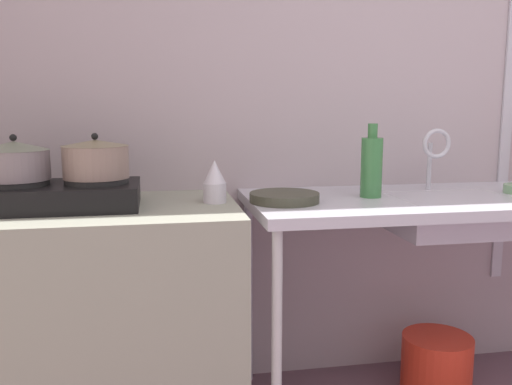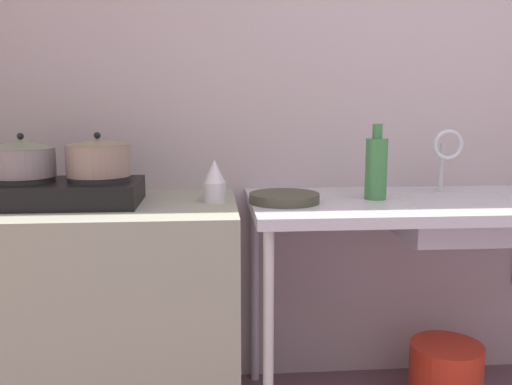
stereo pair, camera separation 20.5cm
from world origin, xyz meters
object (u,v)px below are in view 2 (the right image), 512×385
(stove, at_px, (62,191))
(frying_pan, at_px, (284,198))
(faucet, at_px, (447,150))
(bucket_on_floor, at_px, (446,374))
(sink_basin, at_px, (461,219))
(pot_on_left_burner, at_px, (22,158))
(percolator, at_px, (215,181))
(bottle_by_sink, at_px, (376,167))
(pot_on_right_burner, at_px, (98,157))

(stove, distance_m, frying_pan, 0.81)
(faucet, xyz_separation_m, bucket_on_floor, (0.00, -0.10, -0.91))
(stove, xyz_separation_m, bucket_on_floor, (1.49, 0.02, -0.78))
(sink_basin, bearing_deg, pot_on_left_burner, 178.92)
(pot_on_left_burner, relative_size, sink_basin, 0.51)
(percolator, bearing_deg, frying_pan, -7.87)
(percolator, distance_m, frying_pan, 0.26)
(pot_on_left_burner, height_order, bottle_by_sink, bottle_by_sink)
(pot_on_left_burner, bearing_deg, faucet, 4.27)
(percolator, height_order, faucet, faucet)
(bucket_on_floor, bearing_deg, pot_on_right_burner, -179.11)
(pot_on_left_burner, bearing_deg, bucket_on_floor, 0.74)
(pot_on_right_burner, xyz_separation_m, bottle_by_sink, (1.03, 0.02, -0.05))
(percolator, xyz_separation_m, bucket_on_floor, (0.93, 0.01, -0.81))
(stove, height_order, percolator, percolator)
(stove, height_order, faucet, faucet)
(stove, height_order, frying_pan, stove)
(sink_basin, relative_size, bottle_by_sink, 1.60)
(sink_basin, distance_m, faucet, 0.29)
(pot_on_right_burner, distance_m, faucet, 1.35)
(pot_on_left_burner, xyz_separation_m, frying_pan, (0.94, -0.03, -0.15))
(faucet, relative_size, bucket_on_floor, 0.89)
(pot_on_right_burner, bearing_deg, bucket_on_floor, 0.89)
(faucet, distance_m, bucket_on_floor, 0.91)
(pot_on_left_burner, height_order, faucet, faucet)
(percolator, distance_m, bottle_by_sink, 0.62)
(sink_basin, distance_m, bottle_by_sink, 0.38)
(stove, xyz_separation_m, bottle_by_sink, (1.16, 0.02, 0.07))
(percolator, bearing_deg, pot_on_right_burner, -178.90)
(pot_on_right_burner, height_order, percolator, pot_on_right_burner)
(faucet, bearing_deg, bucket_on_floor, -87.94)
(pot_on_left_burner, bearing_deg, frying_pan, -1.66)
(percolator, xyz_separation_m, faucet, (0.93, 0.11, 0.10))
(percolator, bearing_deg, pot_on_left_burner, -179.33)
(pot_on_right_burner, bearing_deg, bottle_by_sink, 1.14)
(sink_basin, xyz_separation_m, faucet, (-0.00, 0.15, 0.25))
(sink_basin, bearing_deg, bucket_on_floor, 91.23)
(frying_pan, distance_m, bucket_on_floor, 1.01)
(bottle_by_sink, bearing_deg, stove, -178.99)
(sink_basin, relative_size, bucket_on_floor, 1.56)
(pot_on_left_burner, relative_size, frying_pan, 0.90)
(frying_pan, bearing_deg, bucket_on_floor, 4.07)
(bottle_by_sink, bearing_deg, pot_on_left_burner, -179.10)
(stove, xyz_separation_m, sink_basin, (1.49, -0.03, -0.12))
(pot_on_left_burner, relative_size, bottle_by_sink, 0.82)
(stove, relative_size, pot_on_right_burner, 2.41)
(pot_on_right_burner, height_order, frying_pan, pot_on_right_burner)
(stove, height_order, pot_on_right_burner, pot_on_right_burner)
(pot_on_left_burner, relative_size, pot_on_right_burner, 1.01)
(faucet, bearing_deg, percolator, -173.10)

